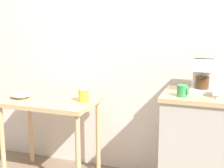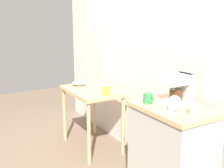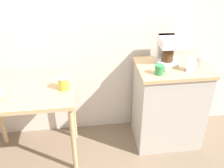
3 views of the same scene
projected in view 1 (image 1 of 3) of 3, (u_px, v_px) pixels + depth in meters
name	position (u px, v px, depth m)	size (l,w,h in m)	color
back_wall	(142.00, 28.00, 2.98)	(4.40, 0.10, 2.80)	silver
wooden_table	(51.00, 111.00, 2.97)	(0.83, 0.54, 0.77)	tan
kitchen_counter	(204.00, 148.00, 2.65)	(0.70, 0.49, 0.91)	#BCB7AD
bowl_stoneware	(21.00, 94.00, 2.99)	(0.19, 0.19, 0.06)	beige
canister_enamel	(84.00, 95.00, 2.85)	(0.10, 0.10, 0.13)	gold
coffee_maker	(203.00, 74.00, 2.63)	(0.18, 0.22, 0.26)	white
mug_tall_green	(182.00, 91.00, 2.49)	(0.09, 0.08, 0.09)	#338C4C
table_clock	(223.00, 91.00, 2.41)	(0.13, 0.06, 0.14)	#B2B5BA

